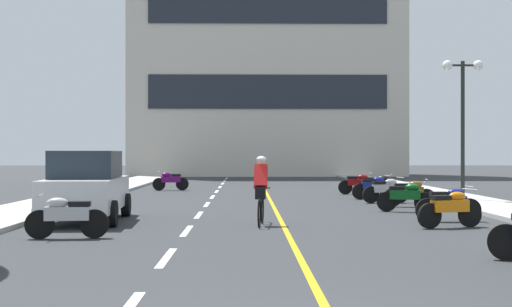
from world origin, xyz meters
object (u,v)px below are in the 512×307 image
parked_car_near (86,186)px  motorcycle_11 (170,180)px  motorcycle_5 (406,196)px  motorcycle_6 (410,193)px  street_lamp_mid (463,97)px  motorcycle_9 (378,185)px  motorcycle_2 (67,216)px  motorcycle_3 (450,208)px  motorcycle_8 (374,187)px  motorcycle_4 (449,203)px  motorcycle_7 (386,190)px  cyclist_rider (261,189)px  motorcycle_10 (358,183)px

parked_car_near → motorcycle_11: bearing=87.8°
motorcycle_5 → motorcycle_6: (0.58, 1.93, 0.00)m
street_lamp_mid → motorcycle_6: (-2.38, -2.03, -3.29)m
street_lamp_mid → motorcycle_9: 5.24m
motorcycle_2 → motorcycle_3: 8.73m
parked_car_near → motorcycle_6: parked_car_near is taller
motorcycle_5 → motorcycle_8: bearing=88.9°
motorcycle_5 → motorcycle_9: same height
motorcycle_8 → motorcycle_11: bearing=143.4°
motorcycle_5 → motorcycle_9: 7.28m
street_lamp_mid → motorcycle_11: 14.22m
motorcycle_2 → motorcycle_4: size_ratio=1.00×
motorcycle_2 → motorcycle_11: same height
motorcycle_3 → motorcycle_7: size_ratio=0.98×
motorcycle_9 → motorcycle_8: bearing=-106.2°
street_lamp_mid → cyclist_rider: bearing=-134.1°
motorcycle_7 → motorcycle_8: bearing=91.4°
street_lamp_mid → motorcycle_6: 4.54m
motorcycle_10 → cyclist_rider: 13.22m
motorcycle_2 → motorcycle_7: 13.17m
parked_car_near → motorcycle_2: parked_car_near is taller
motorcycle_7 → cyclist_rider: (-4.56, -7.34, 0.41)m
motorcycle_7 → cyclist_rider: size_ratio=0.95×
motorcycle_5 → motorcycle_10: same height
street_lamp_mid → motorcycle_6: bearing=-139.5°
motorcycle_3 → cyclist_rider: cyclist_rider is taller
motorcycle_10 → motorcycle_6: bearing=-85.4°
parked_car_near → motorcycle_6: (9.47, 4.63, -0.44)m
motorcycle_11 → motorcycle_9: bearing=-27.9°
motorcycle_3 → motorcycle_6: size_ratio=0.97×
parked_car_near → motorcycle_5: size_ratio=2.59×
motorcycle_6 → motorcycle_10: (-0.56, 6.87, 0.00)m
motorcycle_9 → cyclist_rider: 11.98m
street_lamp_mid → motorcycle_4: 7.99m
motorcycle_6 → motorcycle_11: 13.41m
parked_car_near → motorcycle_5: bearing=16.9°
motorcycle_3 → motorcycle_5: size_ratio=1.00×
motorcycle_8 → cyclist_rider: (-4.51, -9.34, 0.41)m
motorcycle_8 → motorcycle_7: bearing=-88.6°
motorcycle_4 → cyclist_rider: cyclist_rider is taller
street_lamp_mid → cyclist_rider: 10.97m
motorcycle_3 → motorcycle_5: bearing=90.6°
motorcycle_9 → motorcycle_11: same height
motorcycle_10 → motorcycle_8: bearing=-88.5°
cyclist_rider → motorcycle_5: bearing=39.6°
motorcycle_7 → motorcycle_4: bearing=-87.5°
motorcycle_5 → motorcycle_9: (0.56, 7.26, 0.00)m
parked_car_near → motorcycle_9: 13.73m
motorcycle_8 → motorcycle_11: size_ratio=1.01×
motorcycle_2 → motorcycle_10: size_ratio=1.00×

